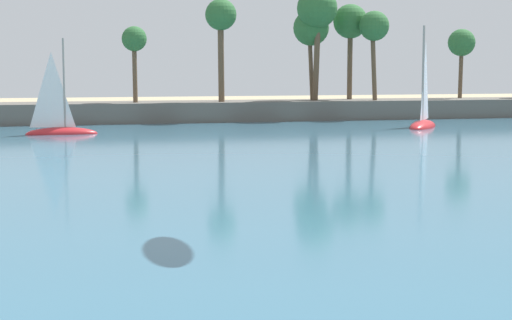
{
  "coord_description": "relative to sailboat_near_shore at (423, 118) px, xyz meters",
  "views": [
    {
      "loc": [
        -4.8,
        -5.29,
        4.88
      ],
      "look_at": [
        -0.09,
        13.28,
        2.71
      ],
      "focal_mm": 57.78,
      "sensor_mm": 36.0,
      "label": 1
    }
  ],
  "objects": [
    {
      "name": "sea",
      "position": [
        -24.41,
        2.03,
        -0.81
      ],
      "size": [
        220.0,
        100.49,
        0.06
      ],
      "primitive_type": "cube",
      "color": "#386B84",
      "rests_on": "ground"
    },
    {
      "name": "palm_headland",
      "position": [
        -24.47,
        12.4,
        2.08
      ],
      "size": [
        110.11,
        6.2,
        12.37
      ],
      "color": "#605B54",
      "rests_on": "ground"
    },
    {
      "name": "sailboat_mid_bay",
      "position": [
        -28.38,
        0.08,
        -0.12
      ],
      "size": [
        5.14,
        1.72,
        7.37
      ],
      "color": "red",
      "rests_on": "sea"
    },
    {
      "name": "sailboat_near_shore",
      "position": [
        0.0,
        0.0,
        0.0
      ],
      "size": [
        4.94,
        5.9,
        8.66
      ],
      "color": "red",
      "rests_on": "sea"
    }
  ]
}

